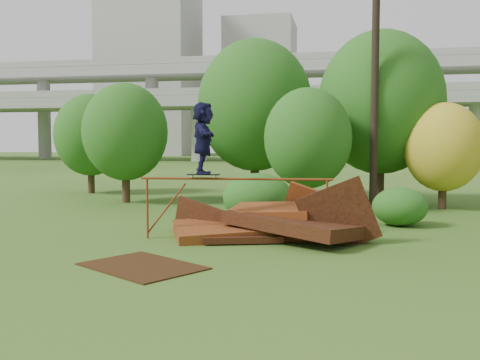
% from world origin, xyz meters
% --- Properties ---
extents(ground, '(240.00, 240.00, 0.00)m').
position_xyz_m(ground, '(0.00, 0.00, 0.00)').
color(ground, '#2D5116').
rests_on(ground, ground).
extents(scrap_pile, '(5.87, 3.74, 2.16)m').
position_xyz_m(scrap_pile, '(-0.14, 2.77, 0.37)').
color(scrap_pile, '#4F1E0E').
rests_on(scrap_pile, ground).
extents(grind_rail, '(5.01, 0.43, 1.64)m').
position_xyz_m(grind_rail, '(-0.97, 2.22, 1.32)').
color(grind_rail, maroon).
rests_on(grind_rail, ground).
extents(skateboard, '(0.87, 0.29, 0.09)m').
position_xyz_m(skateboard, '(-1.81, 2.16, 1.71)').
color(skateboard, black).
rests_on(skateboard, grind_rail).
extents(skater, '(0.96, 1.82, 1.88)m').
position_xyz_m(skater, '(-1.81, 2.16, 2.67)').
color(skater, '#121036').
rests_on(skater, skateboard).
extents(flat_plate, '(2.93, 2.72, 0.03)m').
position_xyz_m(flat_plate, '(-2.24, -1.09, 0.01)').
color(flat_plate, '#311B0A').
rests_on(flat_plate, ground).
extents(tree_0, '(3.60, 3.60, 5.08)m').
position_xyz_m(tree_0, '(-7.35, 10.04, 3.00)').
color(tree_0, black).
rests_on(tree_0, ground).
extents(tree_1, '(5.20, 5.20, 7.24)m').
position_xyz_m(tree_1, '(-2.23, 12.78, 4.24)').
color(tree_1, black).
rests_on(tree_1, ground).
extents(tree_2, '(3.26, 3.26, 4.59)m').
position_xyz_m(tree_2, '(0.45, 8.64, 2.71)').
color(tree_2, black).
rests_on(tree_2, ground).
extents(tree_3, '(5.20, 5.20, 7.22)m').
position_xyz_m(tree_3, '(3.25, 11.83, 4.22)').
color(tree_3, black).
rests_on(tree_3, ground).
extents(tree_4, '(2.96, 2.96, 4.09)m').
position_xyz_m(tree_4, '(5.52, 10.27, 2.38)').
color(tree_4, black).
rests_on(tree_4, ground).
extents(tree_6, '(3.58, 3.58, 5.00)m').
position_xyz_m(tree_6, '(-10.78, 13.66, 2.94)').
color(tree_6, black).
rests_on(tree_6, ground).
extents(shrub_left, '(2.27, 2.10, 1.57)m').
position_xyz_m(shrub_left, '(-0.94, 5.66, 0.79)').
color(shrub_left, '#214D14').
rests_on(shrub_left, ground).
extents(shrub_right, '(1.68, 1.54, 1.19)m').
position_xyz_m(shrub_right, '(3.49, 5.59, 0.59)').
color(shrub_right, '#214D14').
rests_on(shrub_right, ground).
extents(utility_pole, '(1.40, 0.28, 10.41)m').
position_xyz_m(utility_pole, '(2.87, 9.20, 5.28)').
color(utility_pole, black).
rests_on(utility_pole, ground).
extents(freeway_overpass, '(160.00, 15.00, 13.70)m').
position_xyz_m(freeway_overpass, '(0.00, 62.92, 10.32)').
color(freeway_overpass, gray).
rests_on(freeway_overpass, ground).
extents(building_left, '(18.00, 16.00, 35.00)m').
position_xyz_m(building_left, '(-38.00, 95.00, 17.50)').
color(building_left, '#9E9E99').
rests_on(building_left, ground).
extents(building_right, '(14.00, 14.00, 28.00)m').
position_xyz_m(building_right, '(-16.00, 102.00, 14.00)').
color(building_right, '#9E9E99').
rests_on(building_right, ground).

